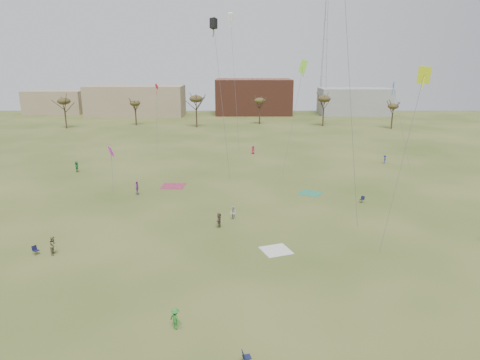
{
  "coord_description": "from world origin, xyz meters",
  "views": [
    {
      "loc": [
        -0.13,
        -34.12,
        18.24
      ],
      "look_at": [
        0.0,
        12.0,
        5.5
      ],
      "focal_mm": 32.49,
      "sensor_mm": 36.0,
      "label": 1
    }
  ],
  "objects_px": {
    "flyer_near_center": "(176,319)",
    "radio_tower": "(324,58)",
    "camp_chair_left": "(36,252)",
    "camp_chair_right": "(362,201)",
    "camp_chair_center": "(247,359)"
  },
  "relations": [
    {
      "from": "camp_chair_center",
      "to": "camp_chair_right",
      "type": "relative_size",
      "value": 1.0
    },
    {
      "from": "camp_chair_center",
      "to": "camp_chair_left",
      "type": "bearing_deg",
      "value": 36.83
    },
    {
      "from": "flyer_near_center",
      "to": "camp_chair_right",
      "type": "relative_size",
      "value": 1.81
    },
    {
      "from": "flyer_near_center",
      "to": "radio_tower",
      "type": "height_order",
      "value": "radio_tower"
    },
    {
      "from": "camp_chair_left",
      "to": "radio_tower",
      "type": "xyz_separation_m",
      "value": [
        49.88,
        120.28,
        18.95
      ]
    },
    {
      "from": "radio_tower",
      "to": "camp_chair_center",
      "type": "bearing_deg",
      "value": -102.3
    },
    {
      "from": "camp_chair_center",
      "to": "radio_tower",
      "type": "relative_size",
      "value": 0.02
    },
    {
      "from": "flyer_near_center",
      "to": "radio_tower",
      "type": "relative_size",
      "value": 0.04
    },
    {
      "from": "camp_chair_left",
      "to": "camp_chair_right",
      "type": "xyz_separation_m",
      "value": [
        36.11,
        15.87,
        0.0
      ]
    },
    {
      "from": "camp_chair_center",
      "to": "flyer_near_center",
      "type": "bearing_deg",
      "value": 38.57
    },
    {
      "from": "camp_chair_right",
      "to": "radio_tower",
      "type": "relative_size",
      "value": 0.02
    },
    {
      "from": "camp_chair_left",
      "to": "radio_tower",
      "type": "relative_size",
      "value": 0.02
    },
    {
      "from": "flyer_near_center",
      "to": "camp_chair_right",
      "type": "bearing_deg",
      "value": -90.91
    },
    {
      "from": "camp_chair_left",
      "to": "camp_chair_right",
      "type": "relative_size",
      "value": 1.0
    },
    {
      "from": "flyer_near_center",
      "to": "radio_tower",
      "type": "xyz_separation_m",
      "value": [
        34.58,
        132.44,
        18.42
      ]
    }
  ]
}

